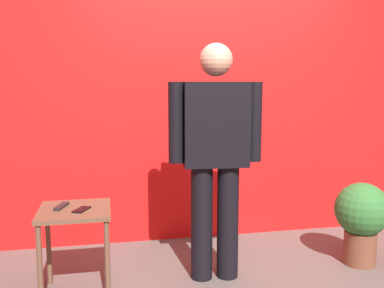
{
  "coord_description": "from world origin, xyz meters",
  "views": [
    {
      "loc": [
        -1.08,
        -2.78,
        1.49
      ],
      "look_at": [
        -0.4,
        0.55,
        1.01
      ],
      "focal_mm": 39.9,
      "sensor_mm": 36.0,
      "label": 1
    }
  ],
  "objects_px": {
    "cell_phone": "(82,210)",
    "potted_plant": "(362,216)",
    "standing_person": "(215,150)",
    "side_table": "(75,224)",
    "tv_remote": "(61,206)"
  },
  "relations": [
    {
      "from": "tv_remote",
      "to": "potted_plant",
      "type": "bearing_deg",
      "value": 19.06
    },
    {
      "from": "standing_person",
      "to": "cell_phone",
      "type": "height_order",
      "value": "standing_person"
    },
    {
      "from": "standing_person",
      "to": "potted_plant",
      "type": "bearing_deg",
      "value": -0.2
    },
    {
      "from": "tv_remote",
      "to": "cell_phone",
      "type": "bearing_deg",
      "value": -14.62
    },
    {
      "from": "cell_phone",
      "to": "potted_plant",
      "type": "distance_m",
      "value": 2.24
    },
    {
      "from": "side_table",
      "to": "cell_phone",
      "type": "height_order",
      "value": "cell_phone"
    },
    {
      "from": "tv_remote",
      "to": "potted_plant",
      "type": "xyz_separation_m",
      "value": [
        2.36,
        0.02,
        -0.23
      ]
    },
    {
      "from": "cell_phone",
      "to": "potted_plant",
      "type": "height_order",
      "value": "potted_plant"
    },
    {
      "from": "cell_phone",
      "to": "tv_remote",
      "type": "height_order",
      "value": "tv_remote"
    },
    {
      "from": "cell_phone",
      "to": "standing_person",
      "type": "bearing_deg",
      "value": 34.03
    },
    {
      "from": "side_table",
      "to": "potted_plant",
      "type": "height_order",
      "value": "potted_plant"
    },
    {
      "from": "side_table",
      "to": "potted_plant",
      "type": "distance_m",
      "value": 2.27
    },
    {
      "from": "side_table",
      "to": "potted_plant",
      "type": "bearing_deg",
      "value": 1.76
    },
    {
      "from": "tv_remote",
      "to": "potted_plant",
      "type": "height_order",
      "value": "potted_plant"
    },
    {
      "from": "potted_plant",
      "to": "standing_person",
      "type": "bearing_deg",
      "value": 179.8
    }
  ]
}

